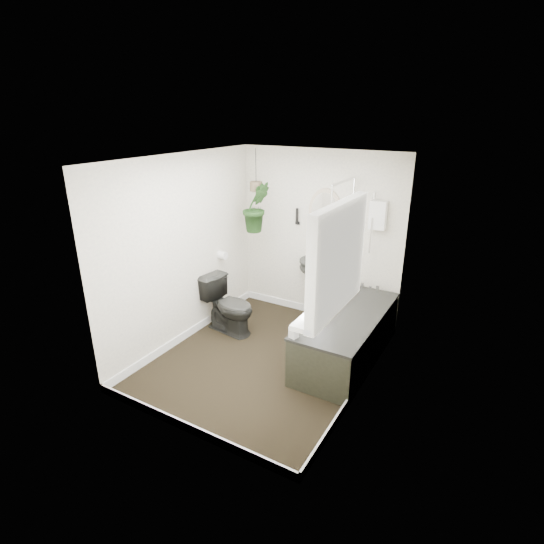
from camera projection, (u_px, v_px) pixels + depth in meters
The scene contains 22 objects.
floor at pixel (266, 360), 5.00m from camera, with size 2.30×2.80×0.02m, color black.
ceiling at pixel (264, 157), 4.17m from camera, with size 2.30×2.80×0.02m, color white.
wall_back at pixel (319, 236), 5.72m from camera, with size 2.30×0.02×2.30m, color #F2EBCE.
wall_front at pixel (176, 320), 3.44m from camera, with size 2.30×0.02×2.30m, color #F2EBCE.
wall_left at pixel (183, 251), 5.12m from camera, with size 0.02×2.80×2.30m, color #F2EBCE.
wall_right at pixel (369, 289), 4.04m from camera, with size 0.02×2.80×2.30m, color #F2EBCE.
skirting at pixel (266, 355), 4.97m from camera, with size 2.30×2.80×0.10m, color white.
bathtub at pixel (347, 336), 4.92m from camera, with size 0.72×1.72×0.58m, color black, non-canonical shape.
bath_screen at pixel (341, 240), 5.11m from camera, with size 0.04×0.72×1.40m, color silver, non-canonical shape.
shower_box at pixel (378, 215), 5.15m from camera, with size 0.20×0.10×0.35m, color white.
oval_mirror at pixel (325, 212), 5.52m from camera, with size 0.46×0.03×0.62m, color #C2AC91.
wall_sconce at pixel (297, 216), 5.74m from camera, with size 0.04×0.04×0.22m, color black.
toilet_roll_holder at pixel (222, 255), 5.75m from camera, with size 0.11×0.11×0.11m, color white.
window_recess at pixel (338, 259), 3.33m from camera, with size 0.08×1.00×0.90m, color white.
window_sill at pixel (327, 305), 3.51m from camera, with size 0.18×1.00×0.04m, color white.
window_blinds at pixel (332, 258), 3.35m from camera, with size 0.01×0.86×0.76m, color white.
toilet at pixel (229, 305), 5.51m from camera, with size 0.41×0.72×0.74m, color black.
pedestal_sink at pixel (318, 290), 5.79m from camera, with size 0.52×0.44×0.88m, color black, non-canonical shape.
sill_plant at pixel (336, 277), 3.72m from camera, with size 0.23×0.20×0.25m, color black.
hanging_plant at pixel (256, 207), 5.53m from camera, with size 0.36×0.29×0.66m, color black.
soap_bottle at pixel (294, 330), 4.28m from camera, with size 0.08×0.08×0.18m, color black.
hanging_pot at pixel (256, 186), 5.43m from camera, with size 0.16×0.16×0.12m, color brown.
Camera 1 is at (2.22, -3.68, 2.74)m, focal length 28.00 mm.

